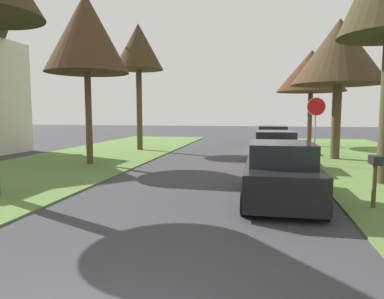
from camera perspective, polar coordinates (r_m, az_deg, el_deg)
The scene contains 9 objects.
stop_sign_far at distance 16.38m, azimuth 19.54°, elevation 5.16°, with size 0.81×0.30×2.97m.
street_tree_right_mid_b at distance 19.11m, azimuth 22.86°, elevation 14.38°, with size 4.50×4.50×6.86m.
street_tree_right_far at distance 25.85m, azimuth 18.90°, elevation 11.98°, with size 4.70×4.70×6.56m.
street_tree_left_mid_b at distance 16.70m, azimuth -16.88°, elevation 17.64°, with size 3.65×3.65×7.48m.
street_tree_left_far at distance 22.42m, azimuth -8.74°, elevation 16.02°, with size 3.03×3.03×7.70m.
parked_sedan_black at distance 9.64m, azimuth 14.26°, elevation -3.82°, with size 1.95×4.40×1.57m.
parked_sedan_red at distance 15.44m, azimuth 13.36°, elevation -0.17°, with size 1.95×4.40×1.57m.
parked_sedan_white at distance 21.46m, azimuth 12.96°, elevation 1.53°, with size 1.95×4.40×1.57m.
curbside_mailbox at distance 9.48m, azimuth 27.72°, elevation -2.46°, with size 0.22×0.44×1.27m.
Camera 1 is at (1.60, -2.64, 2.34)m, focal length 32.69 mm.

